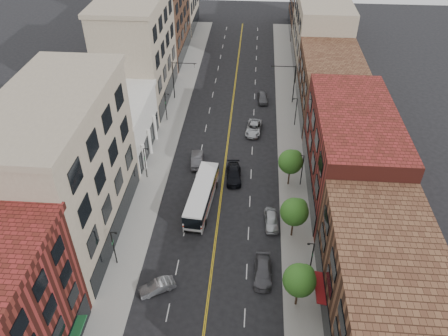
% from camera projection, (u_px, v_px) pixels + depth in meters
% --- Properties ---
extents(ground, '(220.00, 220.00, 0.00)m').
position_uv_depth(ground, '(204.00, 333.00, 43.55)').
color(ground, black).
rests_on(ground, ground).
extents(sidewalk_left, '(4.00, 110.00, 0.15)m').
position_uv_depth(sidewalk_left, '(168.00, 136.00, 71.83)').
color(sidewalk_left, gray).
rests_on(sidewalk_left, ground).
extents(sidewalk_right, '(4.00, 110.00, 0.15)m').
position_uv_depth(sidewalk_right, '(290.00, 141.00, 70.60)').
color(sidewalk_right, gray).
rests_on(sidewalk_right, ground).
extents(bldg_l_tanoffice, '(10.00, 22.00, 18.00)m').
position_uv_depth(bldg_l_tanoffice, '(66.00, 174.00, 49.41)').
color(bldg_l_tanoffice, gray).
rests_on(bldg_l_tanoffice, ground).
extents(bldg_l_white, '(10.00, 14.00, 8.00)m').
position_uv_depth(bldg_l_white, '(116.00, 127.00, 66.70)').
color(bldg_l_white, silver).
rests_on(bldg_l_white, ground).
extents(bldg_l_far_a, '(10.00, 20.00, 18.00)m').
position_uv_depth(bldg_l_far_a, '(138.00, 52.00, 77.13)').
color(bldg_l_far_a, gray).
rests_on(bldg_l_far_a, ground).
extents(bldg_l_far_b, '(10.00, 20.00, 15.00)m').
position_uv_depth(bldg_l_far_b, '(160.00, 22.00, 93.88)').
color(bldg_l_far_b, '#553222').
rests_on(bldg_l_far_b, ground).
extents(bldg_r_near, '(10.00, 26.00, 10.00)m').
position_uv_depth(bldg_r_near, '(389.00, 315.00, 39.47)').
color(bldg_r_near, '#553222').
rests_on(bldg_r_near, ground).
extents(bldg_r_mid, '(10.00, 22.00, 12.00)m').
position_uv_depth(bldg_r_mid, '(350.00, 153.00, 57.87)').
color(bldg_r_mid, '#571D17').
rests_on(bldg_r_mid, ground).
extents(bldg_r_far_a, '(10.00, 20.00, 10.00)m').
position_uv_depth(bldg_r_far_a, '(331.00, 87.00, 75.10)').
color(bldg_r_far_a, '#553222').
rests_on(bldg_r_far_a, ground).
extents(bldg_r_far_b, '(10.00, 22.00, 14.00)m').
position_uv_depth(bldg_r_far_b, '(320.00, 32.00, 90.52)').
color(bldg_r_far_b, gray).
rests_on(bldg_r_far_b, ground).
extents(bldg_r_far_c, '(10.00, 18.00, 11.00)m').
position_uv_depth(bldg_r_far_c, '(312.00, 9.00, 107.27)').
color(bldg_r_far_c, '#553222').
rests_on(bldg_r_far_c, ground).
extents(tree_r_1, '(3.40, 3.40, 5.59)m').
position_uv_depth(tree_r_1, '(300.00, 279.00, 43.69)').
color(tree_r_1, black).
rests_on(tree_r_1, sidewalk_right).
extents(tree_r_2, '(3.40, 3.40, 5.59)m').
position_uv_depth(tree_r_2, '(295.00, 211.00, 51.61)').
color(tree_r_2, black).
rests_on(tree_r_2, sidewalk_right).
extents(tree_r_3, '(3.40, 3.40, 5.59)m').
position_uv_depth(tree_r_3, '(291.00, 161.00, 59.53)').
color(tree_r_3, black).
rests_on(tree_r_3, sidewalk_right).
extents(lamp_l_1, '(0.81, 0.55, 5.05)m').
position_uv_depth(lamp_l_1, '(114.00, 246.00, 48.75)').
color(lamp_l_1, black).
rests_on(lamp_l_1, sidewalk_left).
extents(lamp_l_2, '(0.81, 0.55, 5.05)m').
position_uv_depth(lamp_l_2, '(145.00, 161.00, 61.42)').
color(lamp_l_2, black).
rests_on(lamp_l_2, sidewalk_left).
extents(lamp_l_3, '(0.81, 0.55, 5.05)m').
position_uv_depth(lamp_l_3, '(166.00, 105.00, 74.09)').
color(lamp_l_3, black).
rests_on(lamp_l_3, sidewalk_left).
extents(lamp_r_1, '(0.81, 0.55, 5.05)m').
position_uv_depth(lamp_r_1, '(311.00, 258.00, 47.41)').
color(lamp_r_1, black).
rests_on(lamp_r_1, sidewalk_right).
extents(lamp_r_2, '(0.81, 0.55, 5.05)m').
position_uv_depth(lamp_r_2, '(302.00, 169.00, 60.08)').
color(lamp_r_2, black).
rests_on(lamp_r_2, sidewalk_right).
extents(lamp_r_3, '(0.81, 0.55, 5.05)m').
position_uv_depth(lamp_r_3, '(296.00, 110.00, 72.75)').
color(lamp_r_3, black).
rests_on(lamp_r_3, sidewalk_right).
extents(signal_mast_left, '(4.49, 0.18, 7.20)m').
position_uv_depth(signal_mast_left, '(177.00, 76.00, 79.36)').
color(signal_mast_left, black).
rests_on(signal_mast_left, sidewalk_left).
extents(signal_mast_right, '(4.49, 0.18, 7.20)m').
position_uv_depth(signal_mast_right, '(290.00, 80.00, 78.11)').
color(signal_mast_right, black).
rests_on(signal_mast_right, sidewalk_right).
extents(city_bus, '(3.55, 11.58, 2.93)m').
position_uv_depth(city_bus, '(202.00, 195.00, 57.61)').
color(city_bus, silver).
rests_on(city_bus, ground).
extents(car_angle_b, '(4.13, 3.12, 1.30)m').
position_uv_depth(car_angle_b, '(157.00, 287.00, 47.17)').
color(car_angle_b, '#A2A4A9').
rests_on(car_angle_b, ground).
extents(car_parked_mid, '(2.02, 4.94, 1.43)m').
position_uv_depth(car_parked_mid, '(263.00, 272.00, 48.69)').
color(car_parked_mid, '#4A4A4F').
rests_on(car_parked_mid, ground).
extents(car_parked_far, '(2.01, 4.43, 1.47)m').
position_uv_depth(car_parked_far, '(271.00, 220.00, 55.21)').
color(car_parked_far, '#ACB0B4').
rests_on(car_parked_far, ground).
extents(car_lane_behind, '(2.20, 5.03, 1.61)m').
position_uv_depth(car_lane_behind, '(197.00, 159.00, 65.49)').
color(car_lane_behind, '#4F4E54').
rests_on(car_lane_behind, ground).
extents(car_lane_a, '(2.53, 5.37, 1.52)m').
position_uv_depth(car_lane_a, '(234.00, 174.00, 62.62)').
color(car_lane_a, black).
rests_on(car_lane_a, ground).
extents(car_lane_b, '(3.01, 5.61, 1.50)m').
position_uv_depth(car_lane_b, '(254.00, 128.00, 72.50)').
color(car_lane_b, '#B1B4B9').
rests_on(car_lane_b, ground).
extents(car_lane_c, '(2.10, 4.54, 1.51)m').
position_uv_depth(car_lane_c, '(263.00, 98.00, 80.93)').
color(car_lane_c, '#545459').
rests_on(car_lane_c, ground).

